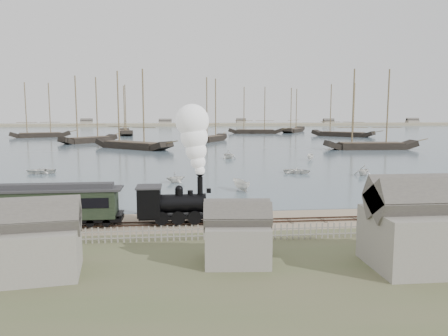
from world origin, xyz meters
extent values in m
plane|color=tan|center=(0.00, 0.00, 0.00)|extent=(600.00, 600.00, 0.00)
cube|color=#4D636E|center=(0.00, 170.00, 0.03)|extent=(600.00, 336.00, 0.06)
cube|color=#3C2A21|center=(0.00, -2.50, 0.10)|extent=(120.00, 0.08, 0.12)
cube|color=#3C2A21|center=(0.00, -1.50, 0.10)|extent=(120.00, 0.08, 0.12)
cube|color=#42332A|center=(0.00, -2.00, 0.03)|extent=(120.00, 1.80, 0.06)
cube|color=tan|center=(0.00, 250.00, 0.00)|extent=(500.00, 20.00, 1.80)
cube|color=black|center=(-1.40, -2.00, 0.73)|extent=(7.10, 2.09, 0.26)
cylinder|color=black|center=(-1.82, -2.00, 1.78)|extent=(4.39, 1.57, 1.57)
cube|color=black|center=(-4.12, -2.00, 1.99)|extent=(1.88, 2.30, 2.40)
cube|color=#2E2E30|center=(-4.12, -2.00, 3.24)|extent=(2.09, 2.51, 0.13)
cylinder|color=black|center=(0.17, -2.00, 3.19)|extent=(0.46, 0.46, 1.67)
sphere|color=black|center=(-1.61, -2.00, 3.00)|extent=(0.67, 0.67, 0.67)
cone|color=black|center=(1.94, -2.00, 0.63)|extent=(1.46, 2.09, 2.09)
cube|color=black|center=(0.90, -2.00, 2.82)|extent=(0.37, 0.37, 0.37)
cube|color=black|center=(-12.80, -2.00, 0.67)|extent=(12.94, 2.13, 0.32)
cube|color=black|center=(-12.80, -2.00, 1.96)|extent=(12.01, 2.31, 2.31)
cube|color=black|center=(-12.80, -3.17, 2.19)|extent=(11.09, 0.06, 0.83)
cube|color=black|center=(-12.80, -0.83, 2.19)|extent=(11.09, 0.06, 0.83)
cube|color=#2E2E30|center=(-12.80, -2.00, 3.16)|extent=(12.94, 2.49, 0.17)
cube|color=#2E2E30|center=(-12.80, -2.00, 3.44)|extent=(11.55, 1.11, 0.42)
imported|color=silver|center=(-13.41, 0.93, 0.40)|extent=(4.20, 4.66, 0.79)
imported|color=silver|center=(-2.03, 19.52, 0.77)|extent=(3.23, 3.41, 1.42)
imported|color=silver|center=(5.78, 12.71, 0.72)|extent=(3.68, 2.31, 1.33)
imported|color=silver|center=(16.46, 26.27, 0.49)|extent=(4.44, 4.99, 0.85)
imported|color=silver|center=(25.66, 23.16, 0.86)|extent=(4.01, 4.02, 1.61)
imported|color=silver|center=(23.92, 43.86, 0.67)|extent=(3.38, 2.28, 1.22)
imported|color=silver|center=(-22.68, 30.32, 0.51)|extent=(3.16, 4.39, 0.90)
imported|color=silver|center=(8.43, 48.16, 0.97)|extent=(4.47, 4.31, 1.81)
camera|label=1|loc=(-1.61, -38.41, 9.50)|focal=35.00mm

